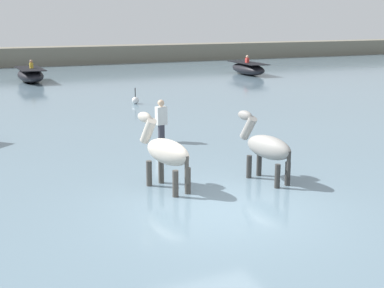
# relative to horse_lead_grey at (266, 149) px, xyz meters

# --- Properties ---
(ground_plane) EXTENTS (120.00, 120.00, 0.00)m
(ground_plane) POSITION_rel_horse_lead_grey_xyz_m (-1.80, -1.24, -1.11)
(ground_plane) COLOR #666051
(water_surface) EXTENTS (90.00, 90.00, 0.36)m
(water_surface) POSITION_rel_horse_lead_grey_xyz_m (-1.80, 8.76, -0.93)
(water_surface) COLOR slate
(water_surface) RESTS_ON ground
(horse_lead_grey) EXTENTS (0.70, 1.74, 1.88)m
(horse_lead_grey) POSITION_rel_horse_lead_grey_xyz_m (0.00, 0.00, 0.00)
(horse_lead_grey) COLOR gray
(horse_lead_grey) RESTS_ON ground
(horse_trailing_pinto) EXTENTS (0.80, 1.80, 1.95)m
(horse_trailing_pinto) POSITION_rel_horse_lead_grey_xyz_m (-2.28, 0.40, 0.04)
(horse_trailing_pinto) COLOR beige
(horse_trailing_pinto) RESTS_ON ground
(boat_near_starboard) EXTENTS (1.64, 4.01, 1.27)m
(boat_near_starboard) POSITION_rel_horse_lead_grey_xyz_m (11.37, 20.21, -0.36)
(boat_near_starboard) COLOR black
(boat_near_starboard) RESTS_ON water_surface
(boat_far_offshore) EXTENTS (1.41, 3.81, 1.28)m
(boat_far_offshore) POSITION_rel_horse_lead_grey_xyz_m (-2.20, 21.92, -0.35)
(boat_far_offshore) COLOR black
(boat_far_offshore) RESTS_ON water_surface
(person_wading_close) EXTENTS (0.34, 0.23, 1.63)m
(person_wading_close) POSITION_rel_horse_lead_grey_xyz_m (-0.75, 4.63, -0.24)
(person_wading_close) COLOR #383842
(person_wading_close) RESTS_ON ground
(channel_buoy) EXTENTS (0.30, 0.30, 0.69)m
(channel_buoy) POSITION_rel_horse_lead_grey_xyz_m (0.80, 11.76, -0.59)
(channel_buoy) COLOR silver
(channel_buoy) RESTS_ON water_surface
(far_shoreline) EXTENTS (80.00, 2.40, 1.77)m
(far_shoreline) POSITION_rel_horse_lead_grey_xyz_m (-1.80, 33.16, -0.23)
(far_shoreline) COLOR #706B5B
(far_shoreline) RESTS_ON ground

